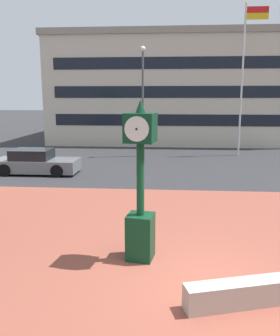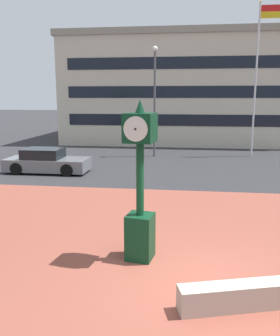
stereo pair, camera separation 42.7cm
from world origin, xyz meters
name	(u,v)px [view 1 (the left image)]	position (x,y,z in m)	size (l,w,h in m)	color
ground_plane	(202,283)	(0.00, 0.00, 0.00)	(200.00, 200.00, 0.00)	#2D2D30
plaza_brick_paving	(196,246)	(0.00, 1.90, 0.00)	(44.00, 11.81, 0.01)	brown
planter_wall	(264,291)	(1.11, -0.67, 0.25)	(3.20, 0.40, 0.50)	#ADA393
street_clock	(140,189)	(-1.44, 1.10, 1.78)	(0.78, 0.82, 3.90)	#0C381E
car_street_near	(36,163)	(-7.71, 10.70, 0.57)	(4.37, 1.88, 1.28)	slate
flagpole_primary	(244,71)	(4.17, 17.54, 5.64)	(1.51, 0.14, 9.90)	silver
civic_building	(170,90)	(-0.62, 28.43, 4.60)	(20.86, 15.00, 9.18)	beige
street_lamp_post	(143,91)	(-2.49, 16.67, 4.34)	(0.36, 0.36, 7.17)	#4C4C51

